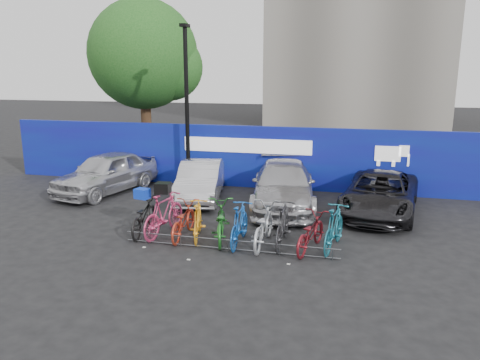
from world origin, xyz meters
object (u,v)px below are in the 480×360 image
(lamppost, at_px, (187,103))
(bike_rack, at_px, (229,245))
(car_2, at_px, (283,185))
(bike_8, at_px, (310,233))
(car_1, at_px, (200,181))
(bike_6, at_px, (263,225))
(bike_3, at_px, (198,220))
(bike_9, at_px, (334,228))
(car_0, at_px, (106,173))
(bike_5, at_px, (239,224))
(bike_1, at_px, (164,214))
(bike_0, at_px, (143,216))
(tree, at_px, (148,57))
(bike_2, at_px, (183,220))
(car_3, at_px, (380,194))
(bike_4, at_px, (220,222))
(bike_7, at_px, (283,225))

(lamppost, xyz_separation_m, bike_rack, (3.20, -6.00, -3.11))
(car_2, xyz_separation_m, bike_8, (1.24, -3.80, -0.25))
(car_1, height_order, bike_6, car_1)
(bike_3, bearing_deg, bike_9, 168.36)
(car_0, bearing_deg, bike_3, -24.19)
(bike_3, distance_m, bike_5, 1.21)
(lamppost, relative_size, bike_1, 3.03)
(bike_0, relative_size, bike_8, 1.06)
(lamppost, bearing_deg, bike_8, -46.62)
(bike_6, bearing_deg, bike_1, -1.65)
(lamppost, bearing_deg, tree, 127.51)
(tree, height_order, car_0, tree)
(bike_2, bearing_deg, car_2, -123.21)
(lamppost, bearing_deg, bike_5, -58.63)
(car_3, height_order, bike_2, car_3)
(car_1, relative_size, bike_4, 2.04)
(bike_1, bearing_deg, car_3, -140.24)
(car_3, relative_size, bike_4, 2.36)
(car_0, relative_size, bike_4, 2.24)
(bike_7, bearing_deg, bike_9, -177.28)
(bike_8, bearing_deg, bike_5, 14.91)
(lamppost, xyz_separation_m, bike_5, (3.36, -5.51, -2.71))
(car_0, xyz_separation_m, car_1, (3.70, -0.06, -0.09))
(bike_4, bearing_deg, bike_8, 161.45)
(bike_0, bearing_deg, car_3, -158.11)
(bike_8, bearing_deg, bike_9, -143.39)
(tree, distance_m, bike_0, 11.69)
(car_0, height_order, bike_6, car_0)
(car_2, relative_size, bike_0, 2.59)
(tree, xyz_separation_m, bike_1, (4.73, -9.94, -4.46))
(bike_rack, distance_m, car_0, 7.49)
(bike_6, distance_m, bike_7, 0.51)
(bike_rack, height_order, bike_3, bike_3)
(bike_1, bearing_deg, bike_3, -175.20)
(tree, bearing_deg, bike_8, -49.18)
(bike_1, xyz_separation_m, bike_2, (0.58, -0.07, -0.12))
(bike_rack, bearing_deg, bike_0, 165.00)
(lamppost, height_order, bike_3, lamppost)
(bike_1, relative_size, bike_7, 1.05)
(car_3, relative_size, bike_5, 2.52)
(car_1, height_order, bike_1, car_1)
(car_1, xyz_separation_m, bike_6, (3.00, -3.91, -0.12))
(car_2, xyz_separation_m, bike_7, (0.51, -3.61, -0.15))
(tree, bearing_deg, bike_6, -53.18)
(bike_2, relative_size, bike_3, 1.07)
(bike_2, distance_m, bike_8, 3.47)
(car_0, distance_m, bike_4, 6.74)
(car_2, xyz_separation_m, car_3, (3.12, -0.10, -0.07))
(car_3, bearing_deg, tree, 157.38)
(tree, relative_size, bike_9, 4.07)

